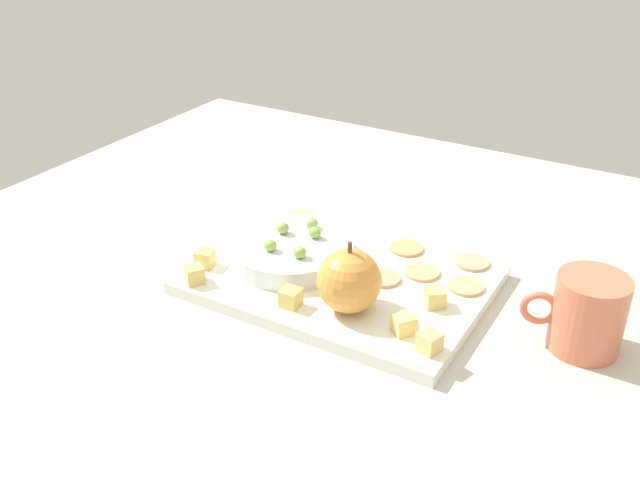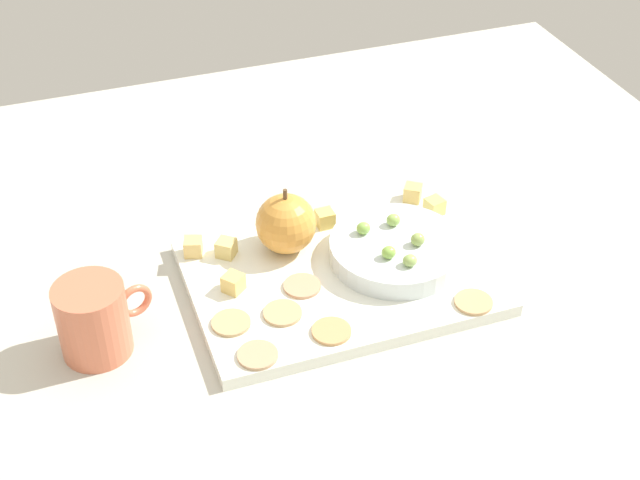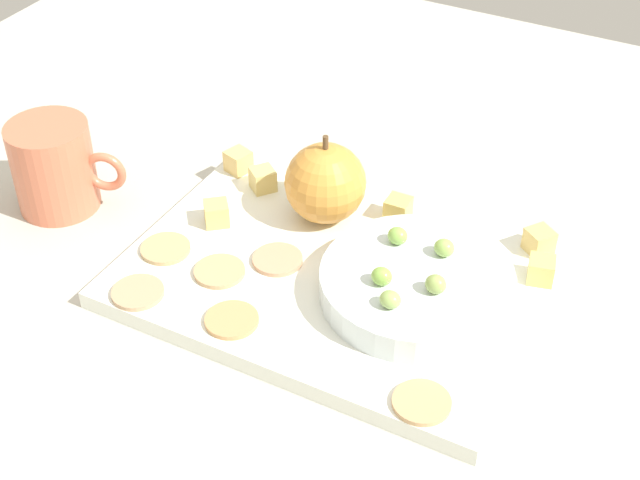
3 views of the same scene
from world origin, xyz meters
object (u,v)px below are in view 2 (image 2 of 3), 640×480
cheese_cube_4 (325,218)px  cup (94,319)px  apple_whole (286,224)px  cracker_3 (231,323)px  serving_dish (396,250)px  cracker_4 (473,302)px  cheese_cube_5 (413,193)px  cracker_2 (331,331)px  cheese_cube_1 (434,206)px  grape_2 (363,228)px  platter (339,276)px  grape_1 (410,261)px  cheese_cube_0 (226,248)px  grape_0 (393,220)px  grape_3 (418,239)px  cracker_1 (283,313)px  cracker_0 (258,355)px  cheese_cube_2 (233,283)px  grape_4 (389,252)px  cracker_5 (302,286)px  cheese_cube_3 (193,247)px

cheese_cube_4 → cup: bearing=20.2°
apple_whole → cup: 25.07cm
cheese_cube_4 → cracker_3: cheese_cube_4 is taller
serving_dish → cracker_4: (-4.96, 10.39, -1.02)cm
cheese_cube_5 → cracker_2: size_ratio=0.49×
cracker_4 → cup: (40.14, -8.37, 2.48)cm
cheese_cube_1 → cheese_cube_5: 3.90cm
grape_2 → cracker_2: bearing=55.4°
platter → grape_1: bearing=146.7°
serving_dish → apple_whole: bearing=-28.0°
cheese_cube_0 → grape_0: grape_0 is taller
grape_3 → cracker_1: bearing=11.6°
cheese_cube_5 → cracker_0: size_ratio=0.49×
cracker_2 → serving_dish: bearing=-140.4°
cheese_cube_2 → cracker_0: size_ratio=0.49×
cracker_0 → cup: (15.23, -8.33, 2.48)cm
grape_4 → cheese_cube_0: bearing=-30.2°
platter → apple_whole: size_ratio=4.76×
cheese_cube_2 → cracker_4: bearing=155.6°
cheese_cube_4 → apple_whole: bearing=25.1°
apple_whole → cheese_cube_2: (8.01, 5.39, -2.56)cm
cheese_cube_2 → cracker_5: bearing=164.0°
platter → cracker_0: 16.45cm
serving_dish → grape_2: bearing=-42.4°
cheese_cube_1 → cheese_cube_5: size_ratio=1.00×
grape_0 → cheese_cube_4: bearing=-41.4°
cracker_1 → grape_4: size_ratio=2.56×
cracker_0 → cracker_5: size_ratio=1.00×
cheese_cube_1 → grape_4: size_ratio=1.25×
cracker_3 → grape_1: grape_1 is taller
grape_0 → grape_3: 4.65cm
cracker_0 → cracker_2: (-8.45, -0.82, 0.00)cm
apple_whole → grape_3: 15.50cm
cheese_cube_4 → platter: bearing=80.3°
cracker_0 → grape_1: size_ratio=2.56×
apple_whole → cracker_1: bearing=69.9°
cracker_0 → grape_0: size_ratio=2.56×
cracker_5 → grape_2: grape_2 is taller
cracker_3 → grape_3: grape_3 is taller
cheese_cube_3 → grape_4: grape_4 is taller
cheese_cube_2 → cheese_cube_5: (-26.37, -9.64, 0.00)cm
grape_3 → cracker_0: bearing=22.1°
cheese_cube_1 → cheese_cube_5: bearing=-70.1°
cheese_cube_3 → serving_dish: bearing=158.6°
cracker_3 → cheese_cube_0: bearing=-102.6°
cracker_5 → grape_2: bearing=-155.2°
cheese_cube_1 → grape_0: 8.38cm
apple_whole → cracker_0: size_ratio=1.69×
cracker_2 → cracker_5: size_ratio=1.00×
cracker_5 → cracker_0: bearing=48.6°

